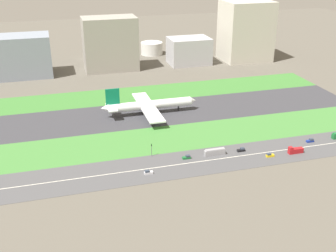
{
  "coord_description": "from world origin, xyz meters",
  "views": [
    {
      "loc": [
        -63.85,
        -257.06,
        106.15
      ],
      "look_at": [
        -1.22,
        -36.5,
        6.0
      ],
      "focal_mm": 45.24,
      "sensor_mm": 36.0,
      "label": 1
    }
  ],
  "objects": [
    {
      "name": "traffic_light",
      "position": [
        -17.03,
        -60.01,
        4.29
      ],
      "size": [
        0.36,
        0.5,
        7.2
      ],
      "color": "#4C4C51",
      "rests_on": "highway"
    },
    {
      "name": "cargo_warehouse",
      "position": [
        118.88,
        114.0,
        27.9
      ],
      "size": [
        44.29,
        37.53,
        55.81
      ],
      "primitive_type": "cube",
      "color": "beige",
      "rests_on": "ground_plane"
    },
    {
      "name": "car_4",
      "position": [
        43.86,
        -78.0,
        0.92
      ],
      "size": [
        4.4,
        1.8,
        2.0
      ],
      "rotation": [
        0.0,
        0.0,
        3.14
      ],
      "color": "yellow",
      "rests_on": "highway"
    },
    {
      "name": "grass_median_south",
      "position": [
        0.0,
        -41.0,
        0.05
      ],
      "size": [
        280.0,
        36.0,
        0.1
      ],
      "primitive_type": "cube",
      "color": "#427F38",
      "rests_on": "ground_plane"
    },
    {
      "name": "truck_0",
      "position": [
        59.17,
        -78.0,
        1.67
      ],
      "size": [
        8.4,
        2.5,
        4.0
      ],
      "rotation": [
        0.0,
        0.0,
        3.14
      ],
      "color": "#B2191E",
      "rests_on": "highway"
    },
    {
      "name": "car_3",
      "position": [
        -23.25,
        -78.0,
        0.92
      ],
      "size": [
        4.4,
        1.8,
        2.0
      ],
      "rotation": [
        0.0,
        0.0,
        3.14
      ],
      "color": "silver",
      "rests_on": "highway"
    },
    {
      "name": "hangar_building",
      "position": [
        -11.66,
        114.0,
        23.3
      ],
      "size": [
        46.86,
        26.69,
        46.6
      ],
      "primitive_type": "cube",
      "color": "#9E998E",
      "rests_on": "ground_plane"
    },
    {
      "name": "fuel_tank_west",
      "position": [
        -22.45,
        159.0,
        6.13
      ],
      "size": [
        18.88,
        18.88,
        12.26
      ],
      "primitive_type": "cylinder",
      "color": "silver",
      "rests_on": "ground_plane"
    },
    {
      "name": "grass_median_north",
      "position": [
        0.0,
        41.0,
        0.05
      ],
      "size": [
        280.0,
        36.0,
        0.1
      ],
      "primitive_type": "cube",
      "color": "#3D7A33",
      "rests_on": "ground_plane"
    },
    {
      "name": "car_1",
      "position": [
        75.2,
        -68.0,
        0.92
      ],
      "size": [
        4.4,
        1.8,
        2.0
      ],
      "color": "navy",
      "rests_on": "highway"
    },
    {
      "name": "airliner",
      "position": [
        -4.73,
        0.0,
        6.23
      ],
      "size": [
        65.0,
        56.0,
        19.7
      ],
      "color": "white",
      "rests_on": "runway"
    },
    {
      "name": "terminal_building",
      "position": [
        -90.0,
        114.0,
        17.47
      ],
      "size": [
        54.06,
        30.34,
        34.93
      ],
      "primitive_type": "cube",
      "color": "gray",
      "rests_on": "ground_plane"
    },
    {
      "name": "ground_plane",
      "position": [
        0.0,
        0.0,
        0.0
      ],
      "size": [
        800.0,
        800.0,
        0.0
      ],
      "primitive_type": "plane",
      "color": "#5B564C"
    },
    {
      "name": "highway",
      "position": [
        0.0,
        -73.0,
        0.05
      ],
      "size": [
        280.0,
        28.0,
        0.1
      ],
      "primitive_type": "cube",
      "color": "#4C4C4F",
      "rests_on": "ground_plane"
    },
    {
      "name": "car_2",
      "position": [
        0.26,
        -68.0,
        0.92
      ],
      "size": [
        4.4,
        1.8,
        2.0
      ],
      "color": "#19662D",
      "rests_on": "highway"
    },
    {
      "name": "runway",
      "position": [
        0.0,
        0.0,
        0.05
      ],
      "size": [
        280.0,
        46.0,
        0.1
      ],
      "primitive_type": "cube",
      "color": "#38383D",
      "rests_on": "ground_plane"
    },
    {
      "name": "bus_0",
      "position": [
        16.17,
        -68.0,
        1.82
      ],
      "size": [
        11.6,
        2.5,
        3.5
      ],
      "color": "#99999E",
      "rests_on": "highway"
    },
    {
      "name": "highway_centerline",
      "position": [
        0.0,
        -73.0,
        0.11
      ],
      "size": [
        266.0,
        0.5,
        0.01
      ],
      "primitive_type": "cube",
      "color": "silver",
      "rests_on": "highway"
    },
    {
      "name": "office_tower",
      "position": [
        61.98,
        114.0,
        12.17
      ],
      "size": [
        37.73,
        27.04,
        24.33
      ],
      "primitive_type": "cube",
      "color": "#B2B2B7",
      "rests_on": "ground_plane"
    },
    {
      "name": "car_0",
      "position": [
        31.89,
        -68.0,
        0.92
      ],
      "size": [
        4.4,
        1.8,
        2.0
      ],
      "color": "black",
      "rests_on": "highway"
    },
    {
      "name": "fuel_tank_east",
      "position": [
        36.99,
        159.0,
        6.11
      ],
      "size": [
        22.09,
        22.09,
        12.21
      ],
      "primitive_type": "cylinder",
      "color": "silver",
      "rests_on": "ground_plane"
    },
    {
      "name": "fuel_tank_centre",
      "position": [
        5.95,
        159.0,
        6.85
      ],
      "size": [
        18.28,
        18.28,
        13.7
      ],
      "primitive_type": "cylinder",
      "color": "silver",
      "rests_on": "ground_plane"
    }
  ]
}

